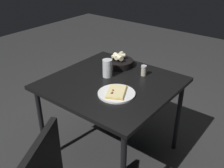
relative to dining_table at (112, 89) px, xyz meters
name	(u,v)px	position (x,y,z in m)	size (l,w,h in m)	color
ground	(112,152)	(0.00, 0.00, -0.68)	(8.00, 8.00, 0.00)	#2B2B2B
dining_table	(112,89)	(0.00, 0.00, 0.00)	(0.98, 0.95, 0.74)	black
pizza_plate	(116,93)	(-0.15, 0.13, 0.08)	(0.28, 0.28, 0.04)	white
bread_basket	(119,62)	(0.14, -0.29, 0.11)	(0.25, 0.25, 0.12)	black
beer_glass	(107,69)	(0.09, -0.06, 0.14)	(0.08, 0.08, 0.15)	silver
pepper_shaker	(144,71)	(-0.14, -0.26, 0.11)	(0.05, 0.05, 0.09)	#BFB299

